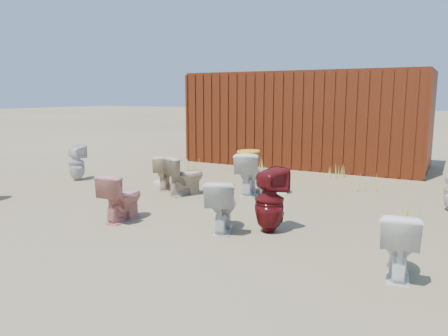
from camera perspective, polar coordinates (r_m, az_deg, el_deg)
The scene contains 20 objects.
ground at distance 7.29m, azimuth -2.26°, elevation -4.96°, with size 100.00×100.00×0.00m, color brown.
shipping_container at distance 11.84m, azimuth 10.77°, elevation 6.35°, with size 6.00×2.40×2.40m, color #44180B.
toilet_front_pink at distance 6.56m, azimuth -13.18°, elevation -3.66°, with size 0.40×0.70×0.71m, color tan.
toilet_front_c at distance 5.90m, azimuth -0.29°, elevation -4.84°, with size 0.40×0.70×0.72m, color silver.
toilet_front_maroon at distance 5.85m, azimuth 5.97°, elevation -4.23°, with size 0.39×0.40×0.87m, color #5C0F13.
toilet_front_e at distance 4.79m, azimuth 21.85°, elevation -9.17°, with size 0.38×0.68×0.69m, color white.
toilet_back_a at distance 9.91m, azimuth -18.71°, elevation 0.63°, with size 0.34×0.35×0.75m, color silver.
toilet_back_beige_left at distance 8.62m, azimuth -7.85°, elevation -0.50°, with size 0.37×0.65×0.67m, color beige.
toilet_back_beige_right at distance 8.04m, azimuth -5.10°, elevation -0.97°, with size 0.41×0.71×0.73m, color #C7B092.
toilet_back_yellowlid at distance 8.07m, azimuth 3.18°, elevation -0.68°, with size 0.44×0.77×0.79m, color white.
yellow_lid at distance 8.01m, azimuth 3.21°, elevation 2.18°, with size 0.40×0.50×0.03m, color yellow.
loose_tank at distance 8.24m, azimuth 6.48°, elevation -2.06°, with size 0.50×0.20×0.35m, color white.
loose_lid_near at distance 10.38m, azimuth -6.99°, elevation -0.58°, with size 0.38×0.49×0.02m, color #C0B78B.
loose_lid_far at distance 9.26m, azimuth -8.09°, elevation -1.84°, with size 0.36×0.47×0.02m, color beige.
weed_clump_a at distance 10.39m, azimuth -4.47°, elevation 0.36°, with size 0.36×0.36×0.34m, color #A9AB44.
weed_clump_b at distance 9.32m, azimuth 6.06°, elevation -0.83°, with size 0.32×0.32×0.31m, color #A9AB44.
weed_clump_c at distance 8.78m, azimuth 18.25°, elevation -1.75°, with size 0.36×0.36×0.36m, color #A9AB44.
weed_clump_d at distance 10.60m, azimuth 4.45°, elevation 0.38°, with size 0.30×0.30×0.28m, color #A9AB44.
weed_clump_e at distance 9.98m, azimuth 14.49°, elevation -0.38°, with size 0.34×0.34×0.31m, color #A9AB44.
weed_clump_f at distance 7.07m, azimuth 23.31°, elevation -5.06°, with size 0.28×0.28×0.27m, color #A9AB44.
Camera 1 is at (3.62, -6.06, 1.82)m, focal length 35.00 mm.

